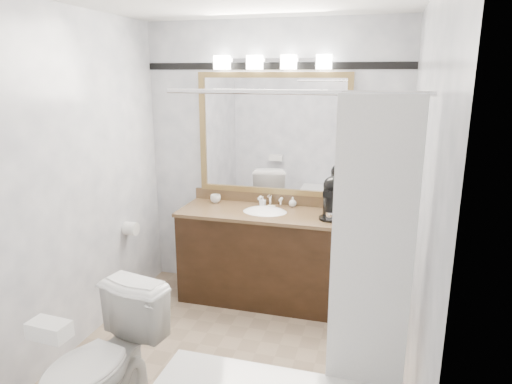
% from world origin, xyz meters
% --- Properties ---
extents(room, '(2.42, 2.62, 2.52)m').
position_xyz_m(room, '(0.00, 0.00, 1.25)').
color(room, gray).
rests_on(room, ground).
extents(vanity, '(1.53, 0.58, 0.97)m').
position_xyz_m(vanity, '(0.00, 1.02, 0.44)').
color(vanity, black).
rests_on(vanity, ground).
extents(mirror, '(1.40, 0.04, 1.10)m').
position_xyz_m(mirror, '(0.00, 1.28, 1.50)').
color(mirror, olive).
rests_on(mirror, room).
extents(vanity_light_bar, '(1.02, 0.14, 0.12)m').
position_xyz_m(vanity_light_bar, '(0.00, 1.23, 2.13)').
color(vanity_light_bar, silver).
rests_on(vanity_light_bar, room).
extents(accent_stripe, '(2.40, 0.01, 0.06)m').
position_xyz_m(accent_stripe, '(0.00, 1.29, 2.10)').
color(accent_stripe, black).
rests_on(accent_stripe, room).
extents(tp_roll, '(0.11, 0.12, 0.12)m').
position_xyz_m(tp_roll, '(-1.14, 0.66, 0.70)').
color(tp_roll, white).
rests_on(tp_roll, room).
extents(toilet, '(0.60, 0.86, 0.80)m').
position_xyz_m(toilet, '(-0.52, -0.76, 0.40)').
color(toilet, white).
rests_on(toilet, ground).
extents(tissue_box, '(0.21, 0.12, 0.08)m').
position_xyz_m(tissue_box, '(-0.52, -1.12, 0.84)').
color(tissue_box, white).
rests_on(tissue_box, toilet).
extents(coffee_maker, '(0.19, 0.23, 0.36)m').
position_xyz_m(coffee_maker, '(0.59, 0.99, 1.03)').
color(coffee_maker, black).
rests_on(coffee_maker, vanity).
extents(cup_left, '(0.12, 0.12, 0.08)m').
position_xyz_m(cup_left, '(-0.52, 1.17, 0.89)').
color(cup_left, white).
rests_on(cup_left, vanity).
extents(soap_bottle_a, '(0.05, 0.05, 0.10)m').
position_xyz_m(soap_bottle_a, '(-0.06, 1.15, 0.90)').
color(soap_bottle_a, white).
rests_on(soap_bottle_a, vanity).
extents(soap_bottle_b, '(0.09, 0.09, 0.09)m').
position_xyz_m(soap_bottle_b, '(0.21, 1.23, 0.89)').
color(soap_bottle_b, white).
rests_on(soap_bottle_b, vanity).
extents(soap_bar, '(0.07, 0.05, 0.02)m').
position_xyz_m(soap_bar, '(0.03, 1.13, 0.86)').
color(soap_bar, beige).
rests_on(soap_bar, vanity).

